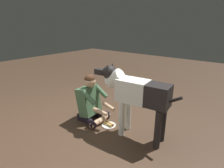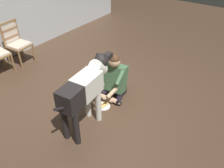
% 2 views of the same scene
% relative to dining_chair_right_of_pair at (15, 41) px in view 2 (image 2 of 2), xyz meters
% --- Properties ---
extents(ground_plane, '(14.84, 14.84, 0.00)m').
position_rel_dining_chair_right_of_pair_xyz_m(ground_plane, '(0.03, -2.54, -0.54)').
color(ground_plane, '#483324').
extents(dining_chair_right_of_pair, '(0.50, 0.50, 0.98)m').
position_rel_dining_chair_right_of_pair_xyz_m(dining_chair_right_of_pair, '(0.00, 0.00, 0.00)').
color(dining_chair_right_of_pair, olive).
rests_on(dining_chair_right_of_pair, ground).
extents(person_sitting_on_floor, '(0.68, 0.58, 0.88)m').
position_rel_dining_chair_right_of_pair_xyz_m(person_sitting_on_floor, '(0.23, -2.64, -0.18)').
color(person_sitting_on_floor, black).
rests_on(person_sitting_on_floor, ground).
extents(large_dog, '(1.43, 0.37, 1.12)m').
position_rel_dining_chair_right_of_pair_xyz_m(large_dog, '(-0.66, -2.72, 0.18)').
color(large_dog, silver).
rests_on(large_dog, ground).
extents(hot_dog_on_plate, '(0.25, 0.25, 0.06)m').
position_rel_dining_chair_right_of_pair_xyz_m(hot_dog_on_plate, '(-0.16, -2.68, -0.52)').
color(hot_dog_on_plate, white).
rests_on(hot_dog_on_plate, ground).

